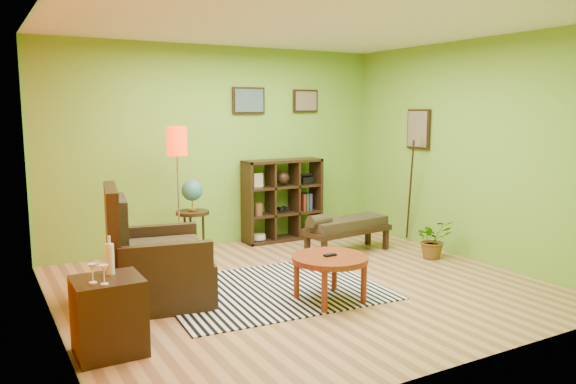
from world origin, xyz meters
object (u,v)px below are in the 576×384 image
bench (346,226)px  floor_lamp (177,154)px  armchair (153,267)px  side_cabinet (109,315)px  coffee_table (330,262)px  cube_shelf (284,200)px  globe_table (192,200)px  potted_plant (433,243)px

bench → floor_lamp: bearing=166.6°
armchair → side_cabinet: armchair is taller
side_cabinet → coffee_table: bearing=4.0°
coffee_table → floor_lamp: bearing=113.6°
coffee_table → armchair: (-1.56, 0.87, -0.05)m
armchair → side_cabinet: (-0.65, -1.02, -0.05)m
bench → cube_shelf: bearing=108.1°
coffee_table → globe_table: globe_table is taller
armchair → potted_plant: size_ratio=2.35×
globe_table → floor_lamp: bearing=-144.5°
cube_shelf → potted_plant: (1.19, -1.87, -0.40)m
globe_table → bench: globe_table is taller
side_cabinet → globe_table: size_ratio=0.90×
armchair → potted_plant: 3.67m
coffee_table → armchair: bearing=150.9°
floor_lamp → cube_shelf: (1.79, 0.57, -0.79)m
armchair → floor_lamp: bearing=59.9°
armchair → side_cabinet: bearing=-122.5°
armchair → potted_plant: (3.66, -0.14, -0.16)m
side_cabinet → bench: 3.85m
side_cabinet → globe_table: (1.56, 2.34, 0.47)m
cube_shelf → potted_plant: 2.25m
coffee_table → armchair: 1.78m
floor_lamp → side_cabinet: bearing=-121.2°
globe_table → coffee_table: bearing=-73.5°
armchair → bench: (2.82, 0.64, 0.01)m
potted_plant → cube_shelf: bearing=122.6°
globe_table → potted_plant: (2.75, -1.46, -0.59)m
coffee_table → bench: size_ratio=0.60×
side_cabinet → cube_shelf: size_ratio=0.78×
armchair → bench: size_ratio=0.93×
side_cabinet → potted_plant: side_cabinet is taller
coffee_table → globe_table: 2.32m
cube_shelf → potted_plant: size_ratio=2.36×
floor_lamp → potted_plant: floor_lamp is taller
cube_shelf → bench: cube_shelf is taller
coffee_table → cube_shelf: bearing=70.7°
side_cabinet → potted_plant: bearing=11.5°
side_cabinet → globe_table: 2.85m
floor_lamp → cube_shelf: floor_lamp is taller
cube_shelf → armchair: bearing=-145.0°
armchair → coffee_table: bearing=-29.1°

